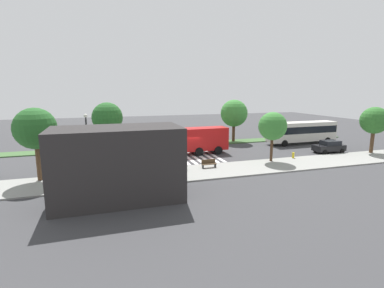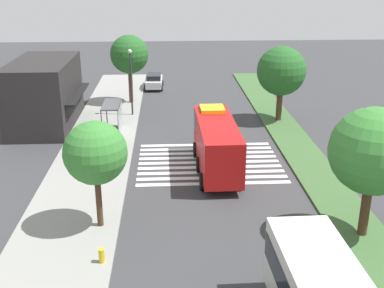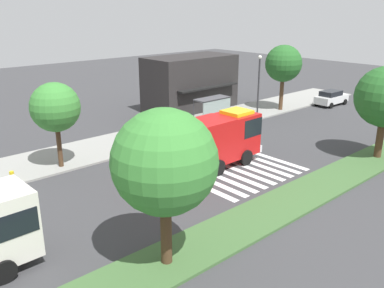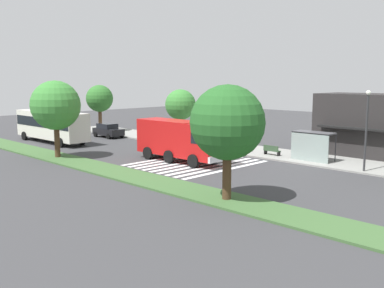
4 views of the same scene
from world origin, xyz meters
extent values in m
plane|color=#38383A|center=(0.00, 0.00, 0.00)|extent=(120.00, 120.00, 0.00)
cube|color=gray|center=(0.00, 8.35, 0.07)|extent=(60.00, 5.49, 0.14)
cube|color=#3D6033|center=(0.00, -7.11, 0.07)|extent=(60.00, 3.00, 0.14)
cube|color=silver|center=(-3.05, 0.00, 0.01)|extent=(0.45, 10.09, 0.01)
cube|color=silver|center=(-2.15, 0.00, 0.01)|extent=(0.45, 10.09, 0.01)
cube|color=silver|center=(-1.25, 0.00, 0.01)|extent=(0.45, 10.09, 0.01)
cube|color=silver|center=(-0.35, 0.00, 0.01)|extent=(0.45, 10.09, 0.01)
cube|color=silver|center=(0.55, 0.00, 0.01)|extent=(0.45, 10.09, 0.01)
cube|color=silver|center=(1.45, 0.00, 0.01)|extent=(0.45, 10.09, 0.01)
cube|color=silver|center=(2.35, 0.00, 0.01)|extent=(0.45, 10.09, 0.01)
cube|color=silver|center=(3.25, 0.00, 0.01)|extent=(0.45, 10.09, 0.01)
cube|color=silver|center=(4.15, 0.00, 0.01)|extent=(0.45, 10.09, 0.01)
cube|color=#B71414|center=(1.97, -0.31, 2.01)|extent=(2.63, 2.48, 2.92)
cube|color=#B71414|center=(-2.34, -0.39, 2.03)|extent=(6.07, 2.54, 2.95)
cube|color=black|center=(2.36, -0.30, 2.59)|extent=(1.90, 2.49, 1.28)
cube|color=silver|center=(3.36, -0.29, 0.80)|extent=(0.28, 2.44, 0.50)
cube|color=yellow|center=(1.97, -0.31, 3.59)|extent=(1.84, 1.74, 0.24)
cylinder|color=black|center=(1.69, 0.90, 0.55)|extent=(1.11, 0.32, 1.10)
cylinder|color=black|center=(1.73, -1.53, 0.55)|extent=(1.11, 0.32, 1.10)
cylinder|color=black|center=(-3.87, 0.81, 0.55)|extent=(1.11, 0.32, 1.10)
cylinder|color=black|center=(-3.83, -1.63, 0.55)|extent=(1.11, 0.32, 1.10)
cylinder|color=black|center=(-1.15, 0.85, 0.55)|extent=(1.11, 0.32, 1.10)
cylinder|color=black|center=(-1.11, -1.58, 0.55)|extent=(1.11, 0.32, 1.10)
cube|color=silver|center=(23.11, 4.41, 0.72)|extent=(4.38, 1.88, 0.80)
cube|color=black|center=(22.90, 4.41, 1.40)|extent=(2.47, 1.62, 0.55)
cylinder|color=black|center=(24.57, 5.27, 0.32)|extent=(0.64, 0.23, 0.64)
cylinder|color=black|center=(24.53, 3.48, 0.32)|extent=(0.64, 0.23, 0.64)
cylinder|color=black|center=(21.70, 5.33, 0.32)|extent=(0.64, 0.23, 0.64)
cylinder|color=black|center=(21.66, 3.55, 0.32)|extent=(0.64, 0.23, 0.64)
cylinder|color=black|center=(-15.49, -3.72, 0.50)|extent=(1.01, 0.32, 1.00)
cube|color=#4C4C51|center=(7.23, 7.53, 2.54)|extent=(3.50, 1.40, 0.12)
cube|color=#8C9E99|center=(7.23, 6.87, 1.34)|extent=(3.50, 0.08, 2.40)
cylinder|color=#333338|center=(5.53, 8.18, 1.34)|extent=(0.08, 0.08, 2.40)
cylinder|color=#333338|center=(8.93, 8.18, 1.34)|extent=(0.08, 0.08, 2.40)
cube|color=#2D472D|center=(3.23, 7.26, 0.55)|extent=(1.60, 0.50, 0.08)
cube|color=#2D472D|center=(3.23, 7.04, 0.82)|extent=(1.60, 0.06, 0.45)
cube|color=black|center=(2.51, 7.26, 0.33)|extent=(0.08, 0.45, 0.37)
cube|color=black|center=(3.95, 7.26, 0.33)|extent=(0.08, 0.45, 0.37)
cube|color=#4C3823|center=(-0.09, 7.26, 0.55)|extent=(1.60, 0.50, 0.08)
cube|color=#4C3823|center=(-0.09, 7.04, 0.82)|extent=(1.60, 0.06, 0.45)
cube|color=black|center=(-0.81, 7.26, 0.33)|extent=(0.08, 0.45, 0.37)
cube|color=black|center=(0.63, 7.26, 0.33)|extent=(0.08, 0.45, 0.37)
cylinder|color=#2D2D30|center=(12.28, 6.21, 3.00)|extent=(0.16, 0.16, 5.73)
sphere|color=white|center=(12.28, 6.21, 6.05)|extent=(0.36, 0.36, 0.36)
cube|color=#282626|center=(9.87, 13.54, 2.86)|extent=(9.76, 4.88, 5.73)
cube|color=black|center=(9.87, 10.70, 2.80)|extent=(7.81, 0.80, 0.16)
cylinder|color=#47301E|center=(-8.24, 6.61, 1.65)|extent=(0.32, 0.32, 3.02)
sphere|color=#387F33|center=(-8.24, 6.61, 4.32)|extent=(3.30, 3.30, 3.30)
cylinder|color=#513823|center=(16.66, 6.61, 1.92)|extent=(0.42, 0.42, 3.56)
sphere|color=#235B23|center=(16.66, 6.61, 5.04)|extent=(3.80, 3.80, 3.80)
cylinder|color=#47301E|center=(-9.84, -7.11, 1.68)|extent=(0.48, 0.48, 3.09)
sphere|color=#387F33|center=(-9.84, -7.11, 4.76)|extent=(4.36, 4.36, 4.36)
cylinder|color=#47301E|center=(9.94, -7.11, 1.62)|extent=(0.52, 0.52, 2.96)
cylinder|color=gold|center=(-11.72, 6.11, 0.49)|extent=(0.28, 0.28, 0.70)
camera|label=1|loc=(11.01, 36.19, 8.52)|focal=27.42mm
camera|label=2|loc=(-31.16, 2.87, 13.23)|focal=44.90mm
camera|label=3|loc=(-19.31, -19.31, 10.63)|focal=38.71mm
camera|label=4|loc=(25.98, -26.15, 7.04)|focal=41.10mm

